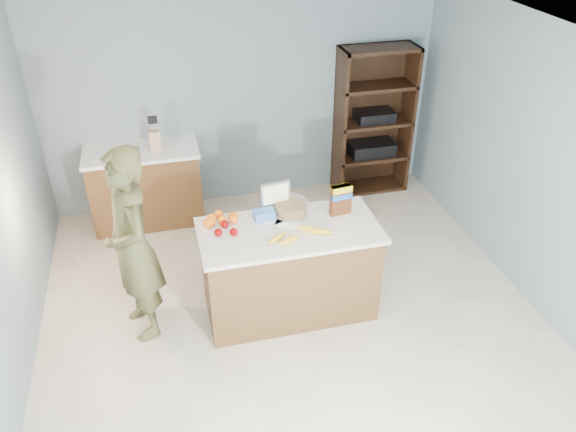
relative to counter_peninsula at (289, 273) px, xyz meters
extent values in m
cube|color=beige|center=(0.00, -0.30, -0.42)|extent=(4.50, 5.00, 0.02)
cube|color=gray|center=(0.00, 2.20, 0.83)|extent=(4.50, 0.02, 2.50)
cube|color=gray|center=(2.25, -0.30, 0.83)|extent=(0.02, 5.00, 2.50)
cube|color=white|center=(0.00, -0.30, 2.08)|extent=(4.50, 5.00, 0.02)
cube|color=brown|center=(0.00, 0.00, 0.01)|extent=(1.50, 0.70, 0.86)
cube|color=silver|center=(0.00, 0.00, 0.46)|extent=(1.56, 0.76, 0.04)
cube|color=black|center=(0.00, 0.00, -0.37)|extent=(1.46, 0.66, 0.10)
cube|color=brown|center=(-1.20, 1.90, 0.01)|extent=(1.20, 0.60, 0.86)
cube|color=white|center=(-1.20, 1.90, 0.46)|extent=(1.24, 0.62, 0.04)
cube|color=black|center=(1.55, 2.18, 0.48)|extent=(0.90, 0.04, 1.80)
cube|color=black|center=(1.12, 2.00, 0.48)|extent=(0.04, 0.40, 1.80)
cube|color=black|center=(1.98, 2.00, 0.48)|extent=(0.04, 0.40, 1.80)
cube|color=black|center=(1.55, 2.00, -0.40)|extent=(0.90, 0.40, 0.04)
cube|color=black|center=(1.55, 2.00, 0.03)|extent=(0.90, 0.40, 0.04)
cube|color=black|center=(1.55, 2.00, 0.48)|extent=(0.90, 0.40, 0.04)
cube|color=black|center=(1.55, 2.00, 0.93)|extent=(0.90, 0.40, 0.04)
cube|color=black|center=(1.55, 2.00, 1.36)|extent=(0.90, 0.40, 0.04)
cube|color=black|center=(1.55, 2.00, 0.13)|extent=(0.55, 0.32, 0.16)
cube|color=black|center=(1.55, 2.00, 0.56)|extent=(0.45, 0.30, 0.12)
imported|color=#4E4E2A|center=(-1.31, 0.09, 0.47)|extent=(0.59, 0.74, 1.76)
cube|color=tan|center=(-1.03, 1.86, 0.59)|extent=(0.12, 0.10, 0.22)
cylinder|color=black|center=(-1.07, 1.86, 0.75)|extent=(0.02, 0.02, 0.09)
cylinder|color=black|center=(-1.05, 1.86, 0.75)|extent=(0.02, 0.02, 0.09)
cylinder|color=black|center=(-1.03, 1.86, 0.75)|extent=(0.02, 0.02, 0.09)
cylinder|color=black|center=(-1.01, 1.86, 0.75)|extent=(0.02, 0.02, 0.09)
cylinder|color=black|center=(-0.99, 1.86, 0.75)|extent=(0.02, 0.02, 0.09)
cube|color=white|center=(-0.07, 0.16, 0.49)|extent=(0.24, 0.18, 0.00)
cube|color=white|center=(0.00, 0.08, 0.49)|extent=(0.25, 0.20, 0.00)
ellipsoid|color=gold|center=(-0.14, -0.14, 0.51)|extent=(0.21, 0.16, 0.05)
ellipsoid|color=gold|center=(-0.05, -0.19, 0.51)|extent=(0.22, 0.13, 0.05)
ellipsoid|color=gold|center=(0.16, -0.08, 0.51)|extent=(0.22, 0.14, 0.05)
ellipsoid|color=gold|center=(0.24, -0.14, 0.51)|extent=(0.22, 0.12, 0.05)
sphere|color=#850002|center=(-0.53, 0.15, 0.52)|extent=(0.07, 0.07, 0.07)
sphere|color=#850002|center=(-0.48, 0.02, 0.52)|extent=(0.07, 0.07, 0.07)
sphere|color=#850002|center=(-0.60, 0.04, 0.52)|extent=(0.07, 0.07, 0.07)
sphere|color=orange|center=(-0.66, 0.19, 0.52)|extent=(0.08, 0.08, 0.08)
sphere|color=orange|center=(-0.56, 0.32, 0.52)|extent=(0.08, 0.08, 0.08)
sphere|color=orange|center=(-0.45, 0.21, 0.52)|extent=(0.08, 0.08, 0.08)
sphere|color=orange|center=(-0.44, 0.24, 0.52)|extent=(0.08, 0.08, 0.08)
sphere|color=orange|center=(-0.68, 0.21, 0.52)|extent=(0.08, 0.08, 0.08)
sphere|color=orange|center=(-0.54, 0.21, 0.52)|extent=(0.08, 0.08, 0.08)
sphere|color=orange|center=(-0.44, 0.25, 0.52)|extent=(0.08, 0.08, 0.08)
sphere|color=orange|center=(-0.65, 0.20, 0.52)|extent=(0.08, 0.08, 0.08)
sphere|color=orange|center=(-0.63, 0.27, 0.52)|extent=(0.08, 0.08, 0.08)
cube|color=blue|center=(-0.18, 0.21, 0.52)|extent=(0.19, 0.13, 0.08)
cylinder|color=#267219|center=(0.07, 0.23, 0.53)|extent=(0.27, 0.27, 0.09)
cylinder|color=white|center=(0.07, 0.23, 0.55)|extent=(0.30, 0.30, 0.13)
cylinder|color=silver|center=(-0.05, 0.33, 0.49)|extent=(0.12, 0.12, 0.01)
cylinder|color=silver|center=(-0.05, 0.33, 0.52)|extent=(0.02, 0.02, 0.05)
cube|color=silver|center=(-0.05, 0.33, 0.66)|extent=(0.28, 0.08, 0.22)
cube|color=yellow|center=(-0.04, 0.31, 0.66)|extent=(0.24, 0.04, 0.18)
cube|color=#592B14|center=(0.50, 0.13, 0.63)|extent=(0.20, 0.09, 0.28)
cube|color=yellow|center=(0.50, 0.13, 0.74)|extent=(0.20, 0.09, 0.06)
cube|color=blue|center=(0.50, 0.13, 0.67)|extent=(0.20, 0.09, 0.05)
camera|label=1|loc=(-0.98, -3.87, 3.16)|focal=35.00mm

